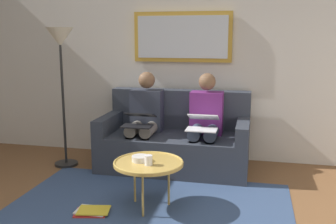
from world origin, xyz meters
TOP-DOWN VIEW (x-y plane):
  - wall_rear at (0.00, -2.60)m, footprint 6.00×0.12m
  - area_rug at (0.00, -0.85)m, footprint 2.60×1.80m
  - couch at (0.00, -2.12)m, footprint 1.74×0.90m
  - framed_mirror at (0.00, -2.51)m, footprint 1.24×0.05m
  - coffee_table at (-0.00, -0.90)m, footprint 0.64×0.64m
  - cup at (-0.02, -0.82)m, footprint 0.07×0.07m
  - bowl at (0.08, -0.91)m, footprint 0.16×0.16m
  - person_left at (-0.37, -2.05)m, footprint 0.38×0.58m
  - laptop_white at (-0.37, -1.82)m, footprint 0.33×0.37m
  - person_right at (0.37, -2.05)m, footprint 0.38×0.58m
  - laptop_black at (0.37, -1.81)m, footprint 0.34×0.34m
  - magazine_stack at (0.47, -0.67)m, footprint 0.34×0.27m
  - standing_lamp at (1.32, -1.85)m, footprint 0.32×0.32m

SIDE VIEW (x-z plane):
  - area_rug at x=0.00m, z-range 0.00..0.01m
  - magazine_stack at x=0.47m, z-range 0.00..0.04m
  - couch at x=0.00m, z-range -0.14..0.76m
  - coffee_table at x=0.00m, z-range 0.20..0.65m
  - bowl at x=0.08m, z-range 0.44..0.49m
  - cup at x=-0.02m, z-range 0.44..0.53m
  - person_left at x=-0.37m, z-range 0.04..1.18m
  - person_right at x=0.37m, z-range 0.04..1.18m
  - laptop_black at x=0.37m, z-range 0.55..0.70m
  - laptop_white at x=-0.37m, z-range 0.55..0.71m
  - wall_rear at x=0.00m, z-range 0.00..2.60m
  - standing_lamp at x=1.32m, z-range 0.54..2.20m
  - framed_mirror at x=0.00m, z-range 1.24..1.86m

